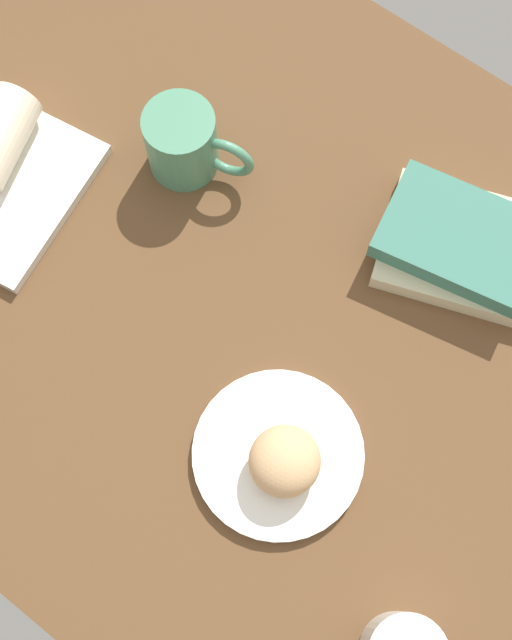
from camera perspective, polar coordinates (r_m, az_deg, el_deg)
The scene contains 5 objects.
dining_table at distance 110.43cm, azimuth -1.89°, elevation 2.42°, with size 110.00×90.00×4.00cm, color brown.
round_plate at distance 102.09cm, azimuth 1.46°, elevation -8.80°, with size 20.03×20.03×1.40cm, color white.
scone_pastry at distance 98.29cm, azimuth 1.89°, elevation -9.24°, with size 8.26×8.13×5.90cm, color tan.
book_stack at distance 110.28cm, azimuth 13.44°, elevation 4.88°, with size 24.64×21.75×5.78cm.
coffee_mug at distance 111.12cm, azimuth -4.73°, elevation 11.53°, with size 14.08×9.05×9.98cm.
Camera 1 is at (-26.10, 28.49, 105.45)cm, focal length 48.77 mm.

